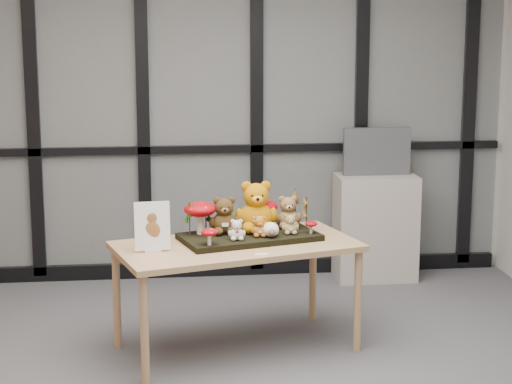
{
  "coord_description": "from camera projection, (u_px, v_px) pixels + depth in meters",
  "views": [
    {
      "loc": [
        -0.38,
        -4.84,
        2.18
      ],
      "look_at": [
        0.25,
        0.75,
        1.04
      ],
      "focal_mm": 65.0,
      "sensor_mm": 36.0,
      "label": 1
    }
  ],
  "objects": [
    {
      "name": "mushroom_back_right",
      "position": [
        264.0,
        213.0,
        6.07
      ],
      "size": [
        0.18,
        0.18,
        0.2
      ],
      "primitive_type": null,
      "color": "#91040A",
      "rests_on": "diorama_tray"
    },
    {
      "name": "sign_holder",
      "position": [
        152.0,
        228.0,
        5.62
      ],
      "size": [
        0.22,
        0.07,
        0.31
      ],
      "rotation": [
        0.0,
        0.0,
        0.11
      ],
      "color": "silver",
      "rests_on": "display_table"
    },
    {
      "name": "sprig_green_centre",
      "position": [
        230.0,
        215.0,
        6.03
      ],
      "size": [
        0.05,
        0.05,
        0.19
      ],
      "primitive_type": null,
      "color": "#143C0D",
      "rests_on": "diorama_tray"
    },
    {
      "name": "bear_brown_medium",
      "position": [
        224.0,
        213.0,
        5.92
      ],
      "size": [
        0.24,
        0.23,
        0.26
      ],
      "primitive_type": null,
      "rotation": [
        0.0,
        0.0,
        0.28
      ],
      "color": "#422C12",
      "rests_on": "diorama_tray"
    },
    {
      "name": "mushroom_front_left",
      "position": [
        209.0,
        236.0,
        5.64
      ],
      "size": [
        0.1,
        0.1,
        0.11
      ],
      "primitive_type": null,
      "color": "#91040A",
      "rests_on": "diorama_tray"
    },
    {
      "name": "sprig_dry_mid_right",
      "position": [
        306.0,
        213.0,
        6.03
      ],
      "size": [
        0.05,
        0.05,
        0.22
      ],
      "primitive_type": null,
      "color": "brown",
      "rests_on": "diorama_tray"
    },
    {
      "name": "bear_small_yellow",
      "position": [
        259.0,
        225.0,
        5.85
      ],
      "size": [
        0.13,
        0.13,
        0.14
      ],
      "primitive_type": null,
      "rotation": [
        0.0,
        0.0,
        0.28
      ],
      "color": "#B1611B",
      "rests_on": "diorama_tray"
    },
    {
      "name": "monitor",
      "position": [
        377.0,
        151.0,
        7.34
      ],
      "size": [
        0.54,
        0.06,
        0.38
      ],
      "color": "#484A4F",
      "rests_on": "cabinet"
    },
    {
      "name": "room_shell",
      "position": [
        225.0,
        102.0,
        4.86
      ],
      "size": [
        5.0,
        5.0,
        5.0
      ],
      "color": "#B4B1AA",
      "rests_on": "floor"
    },
    {
      "name": "bear_tan_back",
      "position": [
        288.0,
        210.0,
        6.08
      ],
      "size": [
        0.22,
        0.21,
        0.23
      ],
      "primitive_type": null,
      "rotation": [
        0.0,
        0.0,
        0.28
      ],
      "color": "brown",
      "rests_on": "diorama_tray"
    },
    {
      "name": "glass_partition",
      "position": [
        200.0,
        103.0,
        7.32
      ],
      "size": [
        4.9,
        0.06,
        2.78
      ],
      "color": "#2D383F",
      "rests_on": "floor"
    },
    {
      "name": "label_card",
      "position": [
        262.0,
        254.0,
        5.58
      ],
      "size": [
        0.08,
        0.03,
        0.0
      ],
      "primitive_type": "cube",
      "color": "white",
      "rests_on": "display_table"
    },
    {
      "name": "sprig_green_far_left",
      "position": [
        190.0,
        219.0,
        5.87
      ],
      "size": [
        0.05,
        0.05,
        0.22
      ],
      "primitive_type": null,
      "color": "#143C0D",
      "rests_on": "diorama_tray"
    },
    {
      "name": "bear_white_bow",
      "position": [
        237.0,
        228.0,
        5.77
      ],
      "size": [
        0.13,
        0.13,
        0.14
      ],
      "primitive_type": null,
      "rotation": [
        0.0,
        0.0,
        0.28
      ],
      "color": "silver",
      "rests_on": "diorama_tray"
    },
    {
      "name": "sprig_green_mid_left",
      "position": [
        206.0,
        217.0,
        5.96
      ],
      "size": [
        0.05,
        0.05,
        0.2
      ],
      "primitive_type": null,
      "color": "#143C0D",
      "rests_on": "diorama_tray"
    },
    {
      "name": "bear_pooh_yellow",
      "position": [
        256.0,
        203.0,
        5.98
      ],
      "size": [
        0.33,
        0.32,
        0.36
      ],
      "primitive_type": null,
      "rotation": [
        0.0,
        0.0,
        0.28
      ],
      "color": "#BA7206",
      "rests_on": "diorama_tray"
    },
    {
      "name": "sprig_dry_far_right",
      "position": [
        295.0,
        207.0,
        6.12
      ],
      "size": [
        0.05,
        0.05,
        0.25
      ],
      "primitive_type": null,
      "color": "brown",
      "rests_on": "diorama_tray"
    },
    {
      "name": "diorama_tray",
      "position": [
        250.0,
        237.0,
        5.93
      ],
      "size": [
        0.95,
        0.65,
        0.04
      ],
      "primitive_type": "cube",
      "rotation": [
        0.0,
        0.0,
        0.28
      ],
      "color": "black",
      "rests_on": "display_table"
    },
    {
      "name": "mushroom_front_right",
      "position": [
        311.0,
        227.0,
        5.93
      ],
      "size": [
        0.08,
        0.08,
        0.09
      ],
      "primitive_type": null,
      "color": "#91040A",
      "rests_on": "diorama_tray"
    },
    {
      "name": "bear_beige_small",
      "position": [
        290.0,
        223.0,
        5.92
      ],
      "size": [
        0.13,
        0.12,
        0.14
      ],
      "primitive_type": null,
      "rotation": [
        0.0,
        0.0,
        0.28
      ],
      "color": "#9B8452",
      "rests_on": "diorama_tray"
    },
    {
      "name": "mushroom_back_left",
      "position": [
        200.0,
        216.0,
        5.91
      ],
      "size": [
        0.21,
        0.21,
        0.23
      ],
      "primitive_type": null,
      "color": "#91040A",
      "rests_on": "diorama_tray"
    },
    {
      "name": "display_table",
      "position": [
        236.0,
        254.0,
        5.85
      ],
      "size": [
        1.65,
        1.14,
        0.7
      ],
      "rotation": [
        0.0,
        0.0,
        0.28
      ],
      "color": "tan",
      "rests_on": "floor"
    },
    {
      "name": "plush_cream_hedgehog",
      "position": [
        271.0,
        229.0,
        5.84
      ],
      "size": [
        0.1,
        0.09,
        0.1
      ],
      "primitive_type": null,
      "rotation": [
        0.0,
        0.0,
        0.28
      ],
      "color": "white",
      "rests_on": "diorama_tray"
    },
    {
      "name": "cabinet",
      "position": [
        375.0,
        227.0,
        7.45
      ],
      "size": [
        0.64,
        0.37,
        0.85
      ],
      "primitive_type": "cube",
      "color": "#A0988F",
      "rests_on": "floor"
    }
  ]
}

